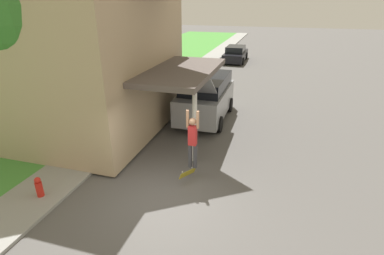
{
  "coord_description": "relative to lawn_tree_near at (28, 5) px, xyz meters",
  "views": [
    {
      "loc": [
        2.97,
        -6.75,
        5.48
      ],
      "look_at": [
        0.15,
        2.89,
        1.13
      ],
      "focal_mm": 28.0,
      "sensor_mm": 36.0,
      "label": 1
    }
  ],
  "objects": [
    {
      "name": "lawn_tree_near",
      "position": [
        0.0,
        0.0,
        0.0
      ],
      "size": [
        4.23,
        4.23,
        7.33
      ],
      "color": "brown",
      "rests_on": "lawn"
    },
    {
      "name": "sidewalk",
      "position": [
        1.83,
        3.81,
        -5.22
      ],
      "size": [
        1.8,
        80.0,
        0.1
      ],
      "color": "gray",
      "rests_on": "ground_plane"
    },
    {
      "name": "suv_parked",
      "position": [
        5.17,
        4.47,
        -4.16
      ],
      "size": [
        2.15,
        5.14,
        2.77
      ],
      "color": "gray",
      "rests_on": "ground_plane"
    },
    {
      "name": "house",
      "position": [
        -1.74,
        1.97,
        -0.5
      ],
      "size": [
        13.6,
        8.02,
        9.03
      ],
      "color": "tan",
      "rests_on": "lawn"
    },
    {
      "name": "fire_hydrant",
      "position": [
        2.05,
        -3.16,
        -4.87
      ],
      "size": [
        0.2,
        0.2,
        0.63
      ],
      "color": "red",
      "rests_on": "sidewalk"
    },
    {
      "name": "car_down_street",
      "position": [
        4.35,
        19.41,
        -4.6
      ],
      "size": [
        1.91,
        4.56,
        1.42
      ],
      "color": "black",
      "rests_on": "ground_plane"
    },
    {
      "name": "ground_plane",
      "position": [
        5.43,
        -2.19,
        -5.27
      ],
      "size": [
        120.0,
        120.0,
        0.0
      ],
      "primitive_type": "plane",
      "color": "#54514F"
    },
    {
      "name": "lawn_tree_far",
      "position": [
        0.97,
        6.27,
        -0.09
      ],
      "size": [
        4.52,
        4.52,
        7.38
      ],
      "color": "brown",
      "rests_on": "lawn"
    },
    {
      "name": "skateboarder",
      "position": [
        6.07,
        -0.9,
        -3.81
      ],
      "size": [
        0.41,
        0.23,
        1.94
      ],
      "color": "#38383D",
      "rests_on": "ground_plane"
    },
    {
      "name": "lawn",
      "position": [
        -2.57,
        3.81,
        -5.23
      ],
      "size": [
        10.0,
        80.0,
        0.08
      ],
      "color": "#478E38",
      "rests_on": "ground_plane"
    },
    {
      "name": "skateboard",
      "position": [
        5.94,
        -1.04,
        -4.98
      ],
      "size": [
        0.38,
        0.71,
        0.32
      ],
      "color": "#A89323",
      "rests_on": "ground_plane"
    }
  ]
}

